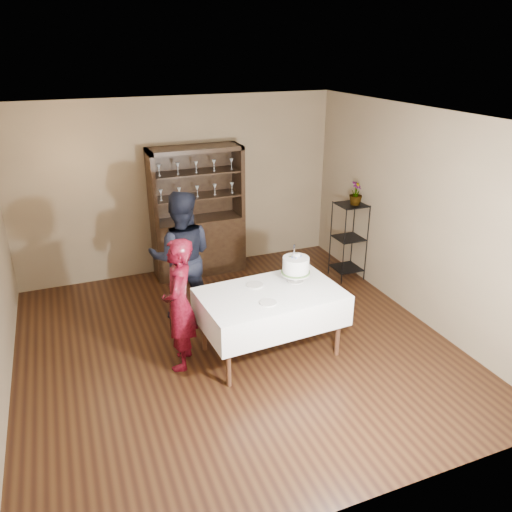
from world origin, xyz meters
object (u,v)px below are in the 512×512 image
object	(u,v)px
man	(182,257)
potted_plant	(356,193)
cake	(296,266)
plant_etagere	(349,238)
cake_table	(271,307)
woman	(179,305)
china_hutch	(198,232)

from	to	relation	value
man	potted_plant	xyz separation A→B (m)	(2.70, 0.24, 0.49)
cake	plant_etagere	bearing A→B (deg)	40.40
cake	potted_plant	distance (m)	2.07
cake_table	man	distance (m)	1.43
plant_etagere	cake_table	world-z (taller)	plant_etagere
woman	potted_plant	xyz separation A→B (m)	(2.99, 1.27, 0.60)
china_hutch	cake_table	world-z (taller)	china_hutch
woman	potted_plant	world-z (taller)	potted_plant
plant_etagere	cake_table	xyz separation A→B (m)	(-1.94, -1.48, -0.04)
china_hutch	plant_etagere	distance (m)	2.33
plant_etagere	woman	size ratio (longest dim) A/B	0.79
cake	potted_plant	bearing A→B (deg)	38.83
woman	potted_plant	bearing A→B (deg)	134.79
china_hutch	woman	xyz separation A→B (m)	(-0.88, -2.37, 0.10)
plant_etagere	woman	xyz separation A→B (m)	(-2.96, -1.32, 0.11)
potted_plant	cake	bearing A→B (deg)	-141.17
man	cake	world-z (taller)	man
plant_etagere	cake	size ratio (longest dim) A/B	2.51
plant_etagere	cake_table	distance (m)	2.44
plant_etagere	potted_plant	size ratio (longest dim) A/B	3.43
china_hutch	potted_plant	size ratio (longest dim) A/B	5.72
cake_table	cake	bearing A→B (deg)	22.22
plant_etagere	cake	distance (m)	2.07
potted_plant	plant_etagere	bearing A→B (deg)	130.20
woman	cake	distance (m)	1.42
cake_table	potted_plant	distance (m)	2.55
woman	cake	size ratio (longest dim) A/B	3.19
man	potted_plant	distance (m)	2.75
china_hutch	cake_table	distance (m)	2.53
woman	cake	bearing A→B (deg)	111.52
china_hutch	woman	distance (m)	2.53
plant_etagere	china_hutch	bearing A→B (deg)	153.17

